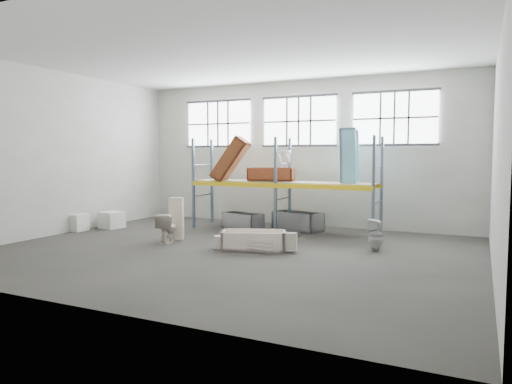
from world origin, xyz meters
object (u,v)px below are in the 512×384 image
Objects in this scene: bathtub_beige at (254,240)px; toilet_beige at (167,228)px; rust_tub_flat at (271,174)px; steel_tub_right at (298,221)px; blue_tub_upright at (350,157)px; toilet_white at (376,235)px; cistern_tall at (176,219)px; bucket at (219,242)px; steel_tub_left at (243,221)px; carton_near at (76,222)px.

toilet_beige is (-2.60, -0.19, 0.17)m from bathtub_beige.
rust_tub_flat is at bearing 84.94° from bathtub_beige.
steel_tub_right is 2.71m from blue_tub_upright.
cistern_tall is at bearing -85.68° from toilet_white.
cistern_tall is at bearing 162.18° from bucket.
toilet_white is at bearing 20.54° from bucket.
steel_tub_left is at bearing 100.72° from bathtub_beige.
blue_tub_upright is 8.94m from carton_near.
toilet_white is 1.31× the size of carton_near.
toilet_white reaches higher than toilet_beige.
carton_near is (-9.37, -0.94, -0.14)m from toilet_white.
steel_tub_left is 0.85× the size of steel_tub_right.
rust_tub_flat reaches higher than bucket.
bathtub_beige is at bearing -72.33° from toilet_white.
toilet_beige is 2.53× the size of bucket.
bathtub_beige is 5.00× the size of bucket.
toilet_beige is 4.44m from steel_tub_right.
blue_tub_upright is (1.63, 3.33, 2.15)m from bathtub_beige.
bathtub_beige is 4.29m from blue_tub_upright.
carton_near is (-8.11, -3.09, -2.12)m from blue_tub_upright.
blue_tub_upright reaches higher than steel_tub_left.
cistern_tall is (-2.63, 0.32, 0.37)m from bathtub_beige.
rust_tub_flat is at bearing -175.90° from blue_tub_upright.
rust_tub_flat reaches higher than carton_near.
toilet_beige is 0.60× the size of steel_tub_left.
bucket is (-2.53, -3.57, -2.23)m from blue_tub_upright.
blue_tub_upright reaches higher than rust_tub_flat.
cistern_tall is 1.47× the size of toilet_white.
blue_tub_upright reaches higher than carton_near.
steel_tub_right reaches higher than steel_tub_left.
steel_tub_left reaches higher than bathtub_beige.
cistern_tall reaches higher than steel_tub_right.
cistern_tall reaches higher than carton_near.
steel_tub_right reaches higher than bathtub_beige.
rust_tub_flat reaches higher than toilet_beige.
rust_tub_flat reaches higher than steel_tub_right.
toilet_white is at bearing 1.29° from bathtub_beige.
cistern_tall is 5.59m from toilet_white.
bucket is at bearing -102.45° from steel_tub_right.
bathtub_beige is 2.68m from cistern_tall.
steel_tub_left is 0.94× the size of rust_tub_flat.
blue_tub_upright is 2.68× the size of carton_near.
carton_near is at bearing 175.07° from bucket.
steel_tub_right is 3.79m from bucket.
steel_tub_right is at bearing 20.91° from rust_tub_flat.
rust_tub_flat is 4.46× the size of bucket.
cistern_tall is at bearing -144.75° from blue_tub_upright.
blue_tub_upright is (4.23, 3.53, 1.98)m from toilet_beige.
toilet_white is (5.52, 0.86, -0.19)m from cistern_tall.
toilet_white is (5.49, 1.37, 0.00)m from toilet_beige.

